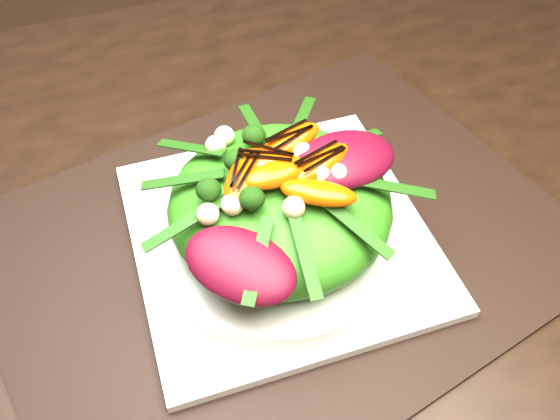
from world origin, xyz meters
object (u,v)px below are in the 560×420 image
object	(u,v)px
salad_bowl	(280,226)
orange_segment	(273,164)
dining_table	(408,179)
lettuce_mound	(280,204)
placemat	(280,240)
plate_base	(280,236)

from	to	relation	value
salad_bowl	orange_segment	world-z (taller)	orange_segment
dining_table	lettuce_mound	world-z (taller)	dining_table
placemat	lettuce_mound	bearing A→B (deg)	0.00
dining_table	salad_bowl	xyz separation A→B (m)	(-0.18, -0.05, 0.05)
plate_base	salad_bowl	size ratio (longest dim) A/B	1.10
placemat	lettuce_mound	distance (m)	0.06
dining_table	lettuce_mound	distance (m)	0.20
placemat	orange_segment	bearing A→B (deg)	108.15
lettuce_mound	placemat	bearing A→B (deg)	0.00
lettuce_mound	orange_segment	world-z (taller)	orange_segment
dining_table	placemat	xyz separation A→B (m)	(-0.18, -0.05, 0.02)
plate_base	orange_segment	world-z (taller)	orange_segment
dining_table	salad_bowl	world-z (taller)	dining_table
lettuce_mound	orange_segment	size ratio (longest dim) A/B	3.16
dining_table	placemat	size ratio (longest dim) A/B	2.87
plate_base	dining_table	bearing A→B (deg)	15.72
dining_table	placemat	bearing A→B (deg)	-164.28
plate_base	salad_bowl	distance (m)	0.02
placemat	plate_base	distance (m)	0.01
dining_table	lettuce_mound	bearing A→B (deg)	-164.28
placemat	orange_segment	world-z (taller)	orange_segment
placemat	salad_bowl	world-z (taller)	salad_bowl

